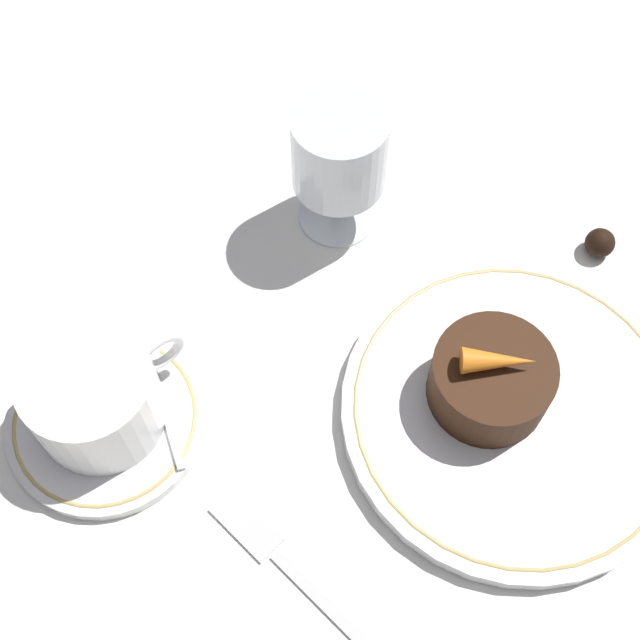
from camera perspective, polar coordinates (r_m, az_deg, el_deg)
name	(u,v)px	position (r m, az deg, el deg)	size (l,w,h in m)	color
ground_plane	(445,381)	(0.64, 8.03, -3.90)	(3.00, 3.00, 0.00)	white
dinner_plate	(514,411)	(0.63, 12.29, -5.72)	(0.24, 0.24, 0.01)	white
saucer	(106,421)	(0.63, -13.53, -6.28)	(0.14, 0.14, 0.01)	white
coffee_cup	(93,396)	(0.60, -14.30, -4.71)	(0.11, 0.09, 0.06)	white
spoon	(158,388)	(0.63, -10.30, -4.27)	(0.04, 0.10, 0.00)	silver
wine_glass	(339,157)	(0.64, 1.24, 10.42)	(0.07, 0.07, 0.11)	silver
fork	(304,582)	(0.59, -1.06, -16.43)	(0.05, 0.20, 0.01)	silver
dessert_cake	(491,380)	(0.60, 10.88, -3.79)	(0.08, 0.08, 0.04)	#381E0F
carrot_garnish	(499,361)	(0.58, 11.37, -2.58)	(0.05, 0.04, 0.02)	orange
chocolate_truffle	(600,243)	(0.71, 17.48, 4.73)	(0.02, 0.02, 0.02)	black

